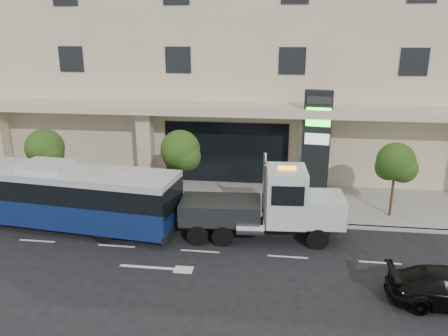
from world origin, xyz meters
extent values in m
plane|color=black|center=(0.00, 0.00, 0.00)|extent=(120.00, 120.00, 0.00)
cube|color=gray|center=(0.00, 5.00, 0.07)|extent=(120.00, 6.00, 0.15)
cube|color=gray|center=(0.00, 2.00, 0.07)|extent=(120.00, 0.30, 0.15)
cube|color=#BDAC8D|center=(0.00, 15.50, 10.00)|extent=(60.00, 15.00, 20.00)
cube|color=#BDAC8D|center=(0.00, 6.80, 5.20)|extent=(60.00, 2.80, 0.50)
cube|color=black|center=(0.00, 7.97, 2.15)|extent=(8.00, 0.12, 4.00)
cube|color=#BDAC8D|center=(-15.00, 6.80, 2.60)|extent=(0.90, 0.90, 4.90)
cube|color=#BDAC8D|center=(-5.00, 6.80, 2.60)|extent=(0.90, 0.90, 4.90)
cube|color=#BDAC8D|center=(5.00, 6.80, 2.60)|extent=(0.90, 0.90, 4.90)
cylinder|color=#422B19|center=(-10.00, 3.60, 1.55)|extent=(0.14, 0.14, 2.80)
sphere|color=#1D3E11|center=(-10.00, 3.60, 3.27)|extent=(2.20, 2.20, 2.20)
sphere|color=#1D3E11|center=(-9.65, 3.40, 2.95)|extent=(1.65, 1.65, 1.65)
sphere|color=#1D3E11|center=(-10.30, 3.80, 2.87)|extent=(1.54, 1.54, 1.54)
cylinder|color=#422B19|center=(-2.00, 3.60, 1.62)|extent=(0.14, 0.14, 2.94)
sphere|color=#1D3E11|center=(-2.00, 3.60, 3.43)|extent=(2.20, 2.20, 2.20)
sphere|color=#1D3E11|center=(-1.65, 3.40, 3.09)|extent=(1.65, 1.65, 1.65)
sphere|color=#1D3E11|center=(-2.30, 3.80, 3.01)|extent=(1.54, 1.54, 1.54)
cylinder|color=#422B19|center=(9.50, 3.60, 1.51)|extent=(0.14, 0.14, 2.73)
sphere|color=#1D3E11|center=(9.50, 3.60, 3.19)|extent=(2.00, 2.00, 2.00)
sphere|color=#1D3E11|center=(9.85, 3.40, 2.88)|extent=(1.50, 1.50, 1.50)
sphere|color=#1D3E11|center=(9.20, 3.80, 2.80)|extent=(1.40, 1.40, 1.40)
cylinder|color=black|center=(-4.70, -1.18, 0.56)|extent=(1.15, 0.46, 1.12)
cylinder|color=black|center=(-4.44, 1.15, 0.56)|extent=(1.15, 0.46, 1.12)
cube|color=navy|center=(-8.13, 0.38, 1.06)|extent=(13.64, 4.26, 1.34)
cube|color=black|center=(-8.13, 0.38, 2.24)|extent=(13.64, 4.31, 1.01)
cube|color=silver|center=(-8.13, 0.38, 2.91)|extent=(13.64, 4.26, 0.34)
cube|color=silver|center=(-8.13, 0.38, 3.24)|extent=(2.64, 2.05, 0.34)
cube|color=#2D3033|center=(-1.51, -0.35, 0.50)|extent=(0.45, 2.79, 0.34)
cube|color=#2D3033|center=(2.69, 0.28, 0.73)|extent=(7.81, 1.38, 0.37)
cube|color=silver|center=(5.65, 0.46, 1.60)|extent=(1.95, 2.21, 1.37)
cube|color=silver|center=(6.57, 0.51, 1.60)|extent=(0.19, 1.83, 1.10)
cube|color=silver|center=(3.83, 0.35, 2.24)|extent=(1.96, 2.39, 2.65)
cube|color=black|center=(4.69, 0.40, 2.65)|extent=(0.22, 2.01, 1.10)
cylinder|color=silver|center=(2.88, -0.71, 2.47)|extent=(0.17, 0.17, 3.11)
cylinder|color=silver|center=(2.76, 1.29, 2.47)|extent=(0.17, 0.17, 3.11)
cube|color=#2D3033|center=(0.72, 0.17, 1.42)|extent=(3.96, 2.42, 1.01)
cube|color=#2D3033|center=(-1.47, 0.03, 0.87)|extent=(1.48, 0.34, 0.20)
cube|color=#2D3033|center=(-2.01, 0.00, 0.50)|extent=(0.33, 1.66, 0.16)
cube|color=orange|center=(3.83, 0.35, 3.61)|extent=(0.84, 0.37, 0.13)
cylinder|color=black|center=(5.35, -0.52, 0.50)|extent=(1.02, 0.35, 1.01)
cylinder|color=black|center=(5.23, 1.40, 0.50)|extent=(1.02, 0.35, 1.01)
cylinder|color=black|center=(0.96, -0.78, 0.50)|extent=(1.02, 0.35, 1.01)
cylinder|color=black|center=(0.85, 1.13, 0.50)|extent=(1.02, 0.35, 1.01)
cylinder|color=black|center=(-0.22, -0.85, 0.50)|extent=(1.02, 0.35, 1.01)
cylinder|color=black|center=(-0.34, 1.06, 0.50)|extent=(1.02, 0.35, 1.01)
cube|color=black|center=(5.56, 6.00, 3.34)|extent=(1.65, 0.73, 6.38)
cube|color=#28EA27|center=(5.56, 5.70, 5.04)|extent=(1.38, 0.24, 1.06)
cube|color=silver|center=(5.56, 5.70, 3.77)|extent=(1.38, 0.24, 0.64)
cube|color=#262628|center=(5.56, 5.70, 6.00)|extent=(1.38, 0.24, 0.43)
camera|label=1|loc=(3.44, -19.22, 9.63)|focal=35.00mm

